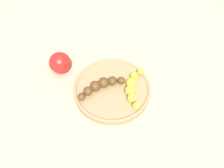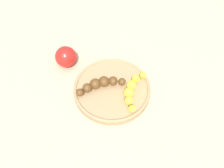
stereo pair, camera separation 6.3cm
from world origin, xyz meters
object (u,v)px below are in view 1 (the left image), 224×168
object	(u,v)px
banana_overripe	(100,86)
apple_red	(60,63)
banana_yellow	(133,87)
fruit_bowl	(112,89)

from	to	relation	value
banana_overripe	apple_red	size ratio (longest dim) A/B	2.18
apple_red	banana_yellow	bearing A→B (deg)	-138.51
banana_yellow	apple_red	size ratio (longest dim) A/B	1.72
banana_overripe	apple_red	bearing A→B (deg)	28.04
fruit_bowl	banana_yellow	size ratio (longest dim) A/B	1.94
fruit_bowl	apple_red	distance (m)	0.19
banana_yellow	fruit_bowl	bearing A→B (deg)	3.05
banana_yellow	apple_red	distance (m)	0.25
banana_overripe	apple_red	world-z (taller)	apple_red
banana_yellow	banana_overripe	distance (m)	0.10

